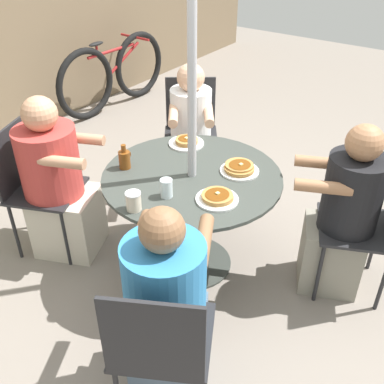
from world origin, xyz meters
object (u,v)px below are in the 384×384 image
at_px(pancake_plate_b, 217,197).
at_px(diner_south, 191,138).
at_px(diner_west, 58,186).
at_px(coffee_cup, 134,201).
at_px(bicycle, 114,73).
at_px(patio_chair_north, 160,343).
at_px(patio_table, 192,196).
at_px(diner_east, 342,218).
at_px(diner_north, 167,314).
at_px(drinking_glass_a, 166,188).
at_px(patio_chair_west, 33,182).
at_px(patio_chair_south, 191,126).
at_px(pancake_plate_a, 239,169).
at_px(syrup_bottle, 125,159).
at_px(patio_chair_east, 373,221).
at_px(pancake_plate_c, 186,142).

bearing_deg(pancake_plate_b, diner_south, 42.77).
bearing_deg(diner_west, coffee_cup, 58.56).
relative_size(coffee_cup, bicycle, 0.06).
bearing_deg(diner_west, patio_chair_north, 42.58).
distance_m(patio_table, diner_east, 0.91).
height_order(diner_north, bicycle, diner_north).
xyz_separation_m(patio_chair_north, bicycle, (2.68, 2.87, -0.12)).
height_order(patio_table, diner_north, diner_north).
bearing_deg(drinking_glass_a, diner_east, -51.52).
height_order(patio_table, drinking_glass_a, drinking_glass_a).
bearing_deg(pancake_plate_b, patio_chair_west, 103.35).
xyz_separation_m(diner_east, patio_chair_south, (0.50, 1.47, 0.01)).
xyz_separation_m(diner_west, pancake_plate_a, (0.56, -1.04, 0.22)).
distance_m(diner_south, syrup_bottle, 0.95).
height_order(patio_table, pancake_plate_a, pancake_plate_a).
distance_m(patio_chair_south, patio_chair_west, 1.36).
distance_m(patio_chair_east, patio_chair_west, 2.17).
bearing_deg(patio_chair_south, syrup_bottle, 67.47).
bearing_deg(diner_west, patio_table, 90.00).
bearing_deg(patio_chair_east, drinking_glass_a, 102.21).
bearing_deg(pancake_plate_a, diner_west, 118.36).
height_order(syrup_bottle, bicycle, syrup_bottle).
xyz_separation_m(patio_chair_north, pancake_plate_b, (0.81, 0.24, 0.21)).
xyz_separation_m(pancake_plate_b, pancake_plate_c, (0.44, 0.53, 0.00)).
distance_m(diner_east, patio_chair_west, 1.99).
distance_m(patio_chair_south, pancake_plate_a, 1.11).
relative_size(diner_south, diner_west, 0.97).
height_order(pancake_plate_c, syrup_bottle, syrup_bottle).
distance_m(pancake_plate_a, pancake_plate_b, 0.34).
bearing_deg(coffee_cup, pancake_plate_b, -43.42).
bearing_deg(bicycle, diner_south, -116.99).
bearing_deg(drinking_glass_a, diner_west, 96.50).
height_order(pancake_plate_b, drinking_glass_a, drinking_glass_a).
bearing_deg(diner_south, pancake_plate_a, 108.20).
distance_m(patio_chair_west, diner_west, 0.18).
bearing_deg(diner_west, diner_east, 90.18).
relative_size(patio_chair_south, pancake_plate_a, 3.76).
relative_size(patio_table, diner_east, 0.97).
relative_size(diner_west, coffee_cup, 10.70).
relative_size(patio_chair_north, pancake_plate_a, 3.76).
xyz_separation_m(diner_east, bicycle, (1.36, 3.18, -0.11)).
bearing_deg(patio_chair_north, patio_chair_south, 93.90).
relative_size(diner_west, bicycle, 0.69).
height_order(diner_south, coffee_cup, diner_south).
height_order(patio_table, coffee_cup, coffee_cup).
distance_m(diner_west, pancake_plate_b, 1.14).
distance_m(diner_west, coffee_cup, 0.83).
xyz_separation_m(patio_chair_north, coffee_cup, (0.48, 0.56, 0.24)).
bearing_deg(pancake_plate_b, pancake_plate_a, 9.63).
distance_m(patio_chair_south, syrup_bottle, 1.10).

